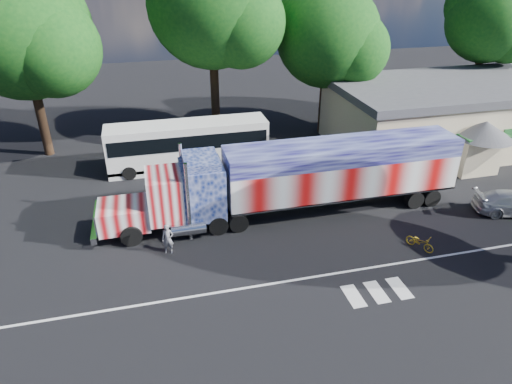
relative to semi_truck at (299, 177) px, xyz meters
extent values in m
plane|color=black|center=(-2.72, -3.26, -2.42)|extent=(100.00, 100.00, 0.00)
cube|color=silver|center=(-2.72, -6.26, -2.41)|extent=(30.00, 0.15, 0.01)
cube|color=silver|center=(0.08, -8.06, -2.41)|extent=(0.70, 1.60, 0.01)
cube|color=silver|center=(1.28, -8.06, -2.41)|extent=(0.70, 1.60, 0.01)
cube|color=silver|center=(2.48, -8.06, -2.41)|extent=(0.70, 1.60, 0.01)
cube|color=black|center=(-6.88, 0.00, -1.67)|extent=(9.61, 1.07, 0.32)
cube|color=#D17C80|center=(-10.30, 0.00, -1.14)|extent=(2.78, 2.35, 1.39)
cube|color=silver|center=(-11.74, 0.00, -1.14)|extent=(0.13, 2.03, 1.24)
cube|color=silver|center=(-11.95, 0.00, -1.83)|extent=(0.32, 2.67, 0.38)
cube|color=#D17C80|center=(-7.95, 0.00, -0.18)|extent=(1.92, 2.67, 2.67)
cube|color=black|center=(-8.86, 0.00, 0.30)|extent=(0.06, 2.24, 0.96)
cube|color=#48558F|center=(-5.81, 0.00, -0.07)|extent=(2.35, 2.67, 3.10)
cube|color=#48558F|center=(-5.81, 0.00, 1.69)|extent=(1.92, 2.56, 0.53)
cylinder|color=silver|center=(-6.77, 1.41, -0.07)|extent=(0.21, 0.21, 4.70)
cylinder|color=silver|center=(-6.77, -1.41, -0.07)|extent=(0.21, 0.21, 4.70)
cylinder|color=silver|center=(-6.88, 1.39, -1.72)|extent=(1.92, 0.70, 0.70)
cylinder|color=silver|center=(-6.88, -1.39, -1.72)|extent=(1.92, 0.70, 0.70)
cylinder|color=black|center=(-9.98, -1.17, -1.83)|extent=(1.17, 0.37, 1.17)
cylinder|color=black|center=(-9.98, 1.17, -1.83)|extent=(1.17, 0.37, 1.17)
cylinder|color=black|center=(-5.17, -1.12, -1.86)|extent=(1.11, 0.59, 1.11)
cylinder|color=black|center=(-5.17, 1.12, -1.86)|extent=(1.11, 0.59, 1.11)
cylinder|color=black|center=(-4.00, -1.12, -1.86)|extent=(1.11, 0.59, 1.11)
cylinder|color=black|center=(-4.00, 1.12, -1.86)|extent=(1.11, 0.59, 1.11)
cube|color=black|center=(2.73, 0.00, -1.40)|extent=(13.88, 1.17, 0.32)
cube|color=#DD7F7F|center=(2.73, 0.00, -0.18)|extent=(14.30, 2.78, 2.13)
cube|color=#4B4D94|center=(2.73, 0.00, 1.43)|extent=(14.30, 2.78, 1.07)
cube|color=silver|center=(2.73, 0.00, -1.24)|extent=(14.30, 2.78, 0.13)
cube|color=silver|center=(9.90, 0.00, 0.36)|extent=(0.04, 2.67, 3.10)
cylinder|color=black|center=(7.32, -1.12, -1.86)|extent=(1.11, 0.59, 1.11)
cylinder|color=black|center=(7.32, 1.12, -1.86)|extent=(1.11, 0.59, 1.11)
cylinder|color=black|center=(8.49, -1.12, -1.86)|extent=(1.11, 0.59, 1.11)
cylinder|color=black|center=(8.49, 1.12, -1.86)|extent=(1.11, 0.59, 1.11)
cube|color=white|center=(-5.71, 8.47, -0.72)|extent=(11.67, 2.53, 3.40)
cube|color=black|center=(-5.71, 8.47, -0.08)|extent=(11.28, 2.59, 1.07)
cube|color=black|center=(-5.71, 8.47, -1.98)|extent=(11.67, 2.53, 0.24)
cube|color=black|center=(-11.54, 8.47, -0.57)|extent=(0.06, 2.24, 1.36)
cylinder|color=black|center=(-10.09, 7.25, -1.93)|extent=(0.97, 0.29, 0.97)
cylinder|color=black|center=(-10.09, 9.68, -1.93)|extent=(0.97, 0.29, 0.97)
cylinder|color=black|center=(-2.79, 7.25, -1.93)|extent=(0.97, 0.29, 0.97)
cylinder|color=black|center=(-2.79, 9.68, -1.93)|extent=(0.97, 0.29, 0.97)
cylinder|color=black|center=(-1.92, 7.25, -1.93)|extent=(0.97, 0.29, 0.97)
cylinder|color=black|center=(-1.92, 9.68, -1.93)|extent=(0.97, 0.29, 0.97)
cube|color=beige|center=(17.28, 7.74, -0.12)|extent=(22.00, 10.00, 4.60)
cube|color=#46464B|center=(17.28, 7.74, 2.48)|extent=(22.40, 10.40, 0.60)
cube|color=#1E5926|center=(9.28, 2.70, -0.02)|extent=(1.60, 0.08, 1.20)
cube|color=#1E5926|center=(13.28, 2.70, -0.02)|extent=(1.60, 0.08, 1.20)
cube|color=#1E5926|center=(17.28, 2.70, -0.02)|extent=(1.60, 0.08, 1.20)
cube|color=beige|center=(14.28, 2.14, -1.12)|extent=(3.00, 1.20, 2.60)
cube|color=#1E5926|center=(14.28, 2.14, 0.48)|extent=(3.40, 1.60, 0.25)
cone|color=#46464B|center=(14.28, 2.14, 0.98)|extent=(4.00, 4.00, 1.20)
imported|color=slate|center=(-8.08, -2.39, -1.56)|extent=(0.71, 0.55, 1.72)
imported|color=gold|center=(5.18, -5.32, -1.99)|extent=(1.29, 1.69, 0.85)
cylinder|color=black|center=(-16.31, 13.53, 1.36)|extent=(0.70, 0.70, 7.56)
sphere|color=#174E14|center=(-16.31, 13.53, 7.04)|extent=(9.79, 9.79, 9.79)
sphere|color=#174E14|center=(-14.35, 12.07, 5.96)|extent=(6.85, 6.85, 6.85)
sphere|color=#174E14|center=(-17.78, 15.00, 8.12)|extent=(6.36, 6.36, 6.36)
cylinder|color=black|center=(21.88, 13.31, 1.17)|extent=(0.70, 0.70, 7.18)
sphere|color=#174E14|center=(21.88, 13.31, 6.56)|extent=(7.42, 7.42, 7.42)
sphere|color=#174E14|center=(23.36, 12.20, 5.53)|extent=(5.19, 5.19, 5.19)
sphere|color=#174E14|center=(20.77, 14.43, 7.58)|extent=(4.82, 4.82, 4.82)
cylinder|color=black|center=(6.67, 13.19, 0.89)|extent=(0.70, 0.70, 6.61)
sphere|color=#174E14|center=(6.67, 13.19, 5.84)|extent=(8.50, 8.50, 8.50)
sphere|color=#174E14|center=(8.37, 11.92, 4.90)|extent=(5.95, 5.95, 5.95)
sphere|color=#174E14|center=(5.40, 14.47, 6.78)|extent=(5.52, 5.52, 5.52)
cylinder|color=black|center=(-2.73, 13.77, 1.91)|extent=(0.70, 0.70, 8.66)
sphere|color=#174E14|center=(-2.73, 13.77, 8.41)|extent=(9.73, 9.73, 9.73)
sphere|color=#174E14|center=(-0.79, 12.31, 7.17)|extent=(6.81, 6.81, 6.81)
camera|label=1|loc=(-8.41, -23.10, 11.99)|focal=32.00mm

